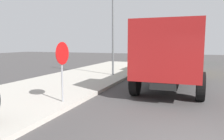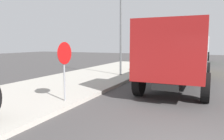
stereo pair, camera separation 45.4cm
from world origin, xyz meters
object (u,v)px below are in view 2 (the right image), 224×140
at_px(dump_truck_green, 196,48).
at_px(stop_sign, 64,60).
at_px(street_light_pole, 121,25).
at_px(dump_truck_yellow, 184,50).
at_px(dump_truck_gray, 178,55).

bearing_deg(dump_truck_green, stop_sign, 171.99).
distance_m(stop_sign, dump_truck_green, 21.38).
bearing_deg(street_light_pole, stop_sign, -174.77).
xyz_separation_m(stop_sign, dump_truck_green, (21.17, -2.98, 0.05)).
bearing_deg(stop_sign, dump_truck_green, -8.01).
xyz_separation_m(stop_sign, dump_truck_yellow, (11.71, -2.71, 0.05)).
relative_size(dump_truck_gray, dump_truck_green, 0.99).
bearing_deg(stop_sign, street_light_pole, 5.23).
distance_m(dump_truck_yellow, dump_truck_green, 9.46).
height_order(stop_sign, dump_truck_gray, dump_truck_gray).
bearing_deg(stop_sign, dump_truck_gray, -35.49).
xyz_separation_m(dump_truck_yellow, street_light_pole, (-5.12, 3.32, 1.68)).
bearing_deg(dump_truck_yellow, street_light_pole, 147.08).
bearing_deg(dump_truck_yellow, stop_sign, 166.96).
xyz_separation_m(dump_truck_gray, dump_truck_yellow, (7.24, 0.47, 0.00)).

